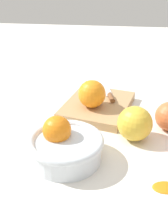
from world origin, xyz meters
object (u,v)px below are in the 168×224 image
Objects in this scene: orange_on_board at (93,94)px; knife at (110,94)px; apple_front_left at (136,124)px; bowl at (66,145)px; cutting_board at (98,106)px.

knife is (0.08, -0.04, -0.03)m from orange_on_board.
knife is 1.87× the size of apple_front_left.
orange_on_board is at bearing 151.02° from knife.
orange_on_board is (0.21, -0.04, 0.03)m from bowl.
apple_front_left is (-0.19, -0.07, 0.01)m from knife.
apple_front_left is at bearing -135.06° from orange_on_board.
knife is at bearing -29.24° from cutting_board.
orange_on_board is 0.10m from knife.
apple_front_left is at bearing -160.37° from knife.
orange_on_board reaches higher than bowl.
orange_on_board is 0.16m from apple_front_left.
apple_front_left is at bearing -57.20° from bowl.
bowl is at bearing 169.64° from orange_on_board.
cutting_board is (0.24, -0.05, -0.02)m from bowl.
knife is at bearing -15.89° from bowl.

